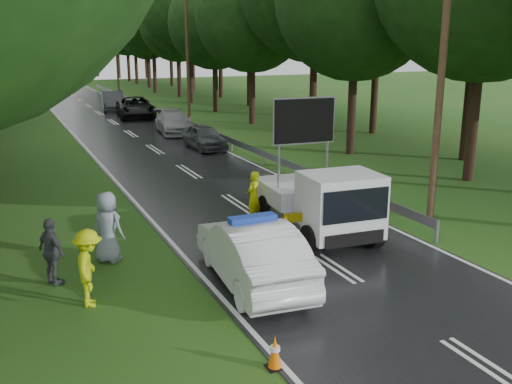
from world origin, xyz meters
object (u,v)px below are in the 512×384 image
police_sedan (252,253)px  queue_car_fourth (113,101)px  officer (254,197)px  queue_car_third (136,107)px  queue_car_first (204,137)px  work_truck (321,201)px  queue_car_second (174,122)px  civilian (326,208)px  barrier (329,219)px

police_sedan → queue_car_fourth: (3.85, 38.20, 0.03)m
police_sedan → officer: (2.01, 4.42, 0.06)m
police_sedan → queue_car_third: size_ratio=0.84×
queue_car_third → officer: bearing=-88.3°
police_sedan → queue_car_first: 18.13m
queue_car_first → queue_car_third: bearing=90.4°
officer → queue_car_fourth: 33.82m
officer → work_truck: bearing=86.1°
officer → queue_car_second: size_ratio=0.34×
police_sedan → civilian: size_ratio=2.57×
work_truck → officer: size_ratio=3.08×
barrier → queue_car_third: size_ratio=0.46×
queue_car_first → work_truck: bearing=-97.4°
officer → queue_car_third: size_ratio=0.29×
work_truck → queue_car_third: 29.89m
queue_car_fourth → police_sedan: bearing=-88.1°
queue_car_fourth → officer: bearing=-85.5°
work_truck → queue_car_second: size_ratio=1.06×
barrier → civilian: (0.32, 0.68, 0.10)m
work_truck → queue_car_fourth: work_truck is taller
police_sedan → queue_car_second: bearing=-97.1°
queue_car_first → queue_car_second: queue_car_second is taller
civilian → officer: bearing=84.3°
queue_car_second → queue_car_third: 8.75m
work_truck → queue_car_first: 15.21m
work_truck → queue_car_fourth: size_ratio=1.05×
civilian → queue_car_third: (1.17, 30.14, -0.14)m
police_sedan → barrier: police_sedan is taller
work_truck → civilian: 0.31m
officer → police_sedan: bearing=30.5°
work_truck → police_sedan: bearing=-140.4°
queue_car_third → police_sedan: bearing=-91.1°
police_sedan → work_truck: (3.27, 2.34, 0.31)m
work_truck → civilian: (0.02, -0.28, -0.15)m
officer → civilian: civilian is taller
barrier → queue_car_second: queue_car_second is taller
work_truck → queue_car_third: size_ratio=0.90×
civilian → queue_car_third: bearing=53.6°
barrier → queue_car_fourth: queue_car_fourth is taller
barrier → officer: size_ratio=1.58×
police_sedan → work_truck: bearing=-139.7°
barrier → queue_car_second: bearing=92.6°
officer → queue_car_third: officer is taller
civilian → queue_car_second: civilian is taller
queue_car_first → queue_car_second: bearing=88.3°
queue_car_first → queue_car_fourth: bearing=91.6°
officer → queue_car_fourth: officer is taller
barrier → civilian: bearing=72.3°
barrier → officer: 3.20m
work_truck → officer: work_truck is taller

